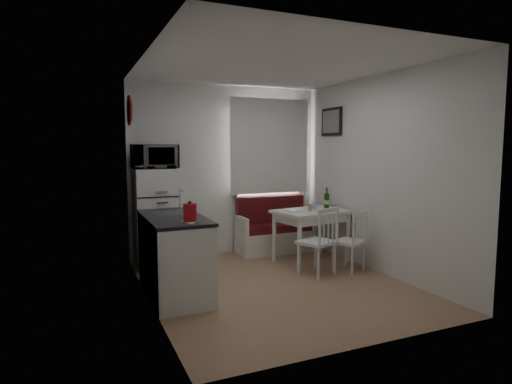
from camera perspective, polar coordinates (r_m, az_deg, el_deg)
floor at (r=5.30m, az=2.68°, el=-12.26°), size 3.00×3.50×0.02m
ceiling at (r=5.12m, az=2.82°, el=16.55°), size 3.00×3.50×0.02m
wall_back at (r=6.66m, az=-3.92°, el=2.88°), size 3.00×0.02×2.60m
wall_front at (r=3.57m, az=15.24°, el=-0.02°), size 3.00×0.02×2.60m
wall_left at (r=4.59m, az=-14.31°, el=1.30°), size 0.02×3.50×2.60m
wall_right at (r=5.87m, az=16.02°, el=2.24°), size 0.02×3.50×2.60m
window at (r=6.89m, az=1.67°, el=5.70°), size 1.22×0.06×1.47m
curtain at (r=6.83m, az=1.92°, el=6.11°), size 1.35×0.02×1.50m
kitchen_counter at (r=4.94m, az=-10.86°, el=-8.25°), size 0.62×1.32×1.16m
wall_sign at (r=6.04m, az=-16.47°, el=10.40°), size 0.03×0.40×0.40m
picture_frame at (r=6.74m, az=10.02°, el=9.22°), size 0.04×0.52×0.42m
bench at (r=6.84m, az=2.48°, el=-5.57°), size 1.22×0.47×0.87m
dining_table at (r=6.22m, az=7.37°, el=-3.20°), size 1.11×0.86×0.76m
chair_left at (r=5.55m, az=8.64°, el=-5.59°), size 0.53×0.53×0.48m
chair_right at (r=5.85m, az=12.76°, el=-5.61°), size 0.49×0.49×0.43m
fridge at (r=6.09m, az=-13.29°, el=-3.38°), size 0.55×0.55×1.37m
microwave at (r=5.96m, az=-13.40°, el=4.63°), size 0.60×0.40×0.33m
kettle at (r=4.33m, az=-8.81°, el=-2.74°), size 0.16×0.16×0.22m
wine_bottle at (r=6.44m, az=9.41°, el=-0.77°), size 0.08×0.08×0.31m
drinking_glass_orange at (r=6.13m, az=7.23°, el=-2.07°), size 0.06×0.06×0.10m
drinking_glass_blue at (r=6.28m, az=7.78°, el=-1.83°), size 0.06×0.06×0.11m
plate at (r=6.07m, az=4.85°, el=-2.49°), size 0.22×0.22×0.02m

